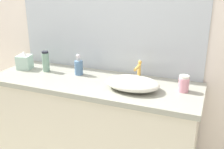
{
  "coord_description": "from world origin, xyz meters",
  "views": [
    {
      "loc": [
        0.91,
        -1.32,
        1.58
      ],
      "look_at": [
        0.22,
        0.39,
        0.93
      ],
      "focal_mm": 42.57,
      "sensor_mm": 36.0,
      "label": 1
    }
  ],
  "objects_px": {
    "lotion_bottle": "(46,61)",
    "tissue_box": "(24,61)",
    "sink_basin": "(132,83)",
    "soap_dispenser": "(79,66)",
    "perfume_bottle": "(184,84)"
  },
  "relations": [
    {
      "from": "soap_dispenser",
      "to": "perfume_bottle",
      "type": "height_order",
      "value": "soap_dispenser"
    },
    {
      "from": "sink_basin",
      "to": "perfume_bottle",
      "type": "height_order",
      "value": "perfume_bottle"
    },
    {
      "from": "lotion_bottle",
      "to": "tissue_box",
      "type": "bearing_deg",
      "value": -176.58
    },
    {
      "from": "sink_basin",
      "to": "soap_dispenser",
      "type": "xyz_separation_m",
      "value": [
        -0.51,
        0.14,
        0.02
      ]
    },
    {
      "from": "soap_dispenser",
      "to": "perfume_bottle",
      "type": "xyz_separation_m",
      "value": [
        0.85,
        -0.04,
        -0.01
      ]
    },
    {
      "from": "perfume_bottle",
      "to": "tissue_box",
      "type": "xyz_separation_m",
      "value": [
        -1.36,
        -0.0,
        0.01
      ]
    },
    {
      "from": "soap_dispenser",
      "to": "tissue_box",
      "type": "relative_size",
      "value": 1.08
    },
    {
      "from": "sink_basin",
      "to": "soap_dispenser",
      "type": "height_order",
      "value": "soap_dispenser"
    },
    {
      "from": "lotion_bottle",
      "to": "soap_dispenser",
      "type": "bearing_deg",
      "value": 5.6
    },
    {
      "from": "tissue_box",
      "to": "sink_basin",
      "type": "bearing_deg",
      "value": -5.43
    },
    {
      "from": "sink_basin",
      "to": "tissue_box",
      "type": "relative_size",
      "value": 2.44
    },
    {
      "from": "perfume_bottle",
      "to": "tissue_box",
      "type": "distance_m",
      "value": 1.36
    },
    {
      "from": "lotion_bottle",
      "to": "tissue_box",
      "type": "xyz_separation_m",
      "value": [
        -0.21,
        -0.01,
        -0.02
      ]
    },
    {
      "from": "perfume_bottle",
      "to": "lotion_bottle",
      "type": "bearing_deg",
      "value": 179.52
    },
    {
      "from": "sink_basin",
      "to": "tissue_box",
      "type": "height_order",
      "value": "tissue_box"
    }
  ]
}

